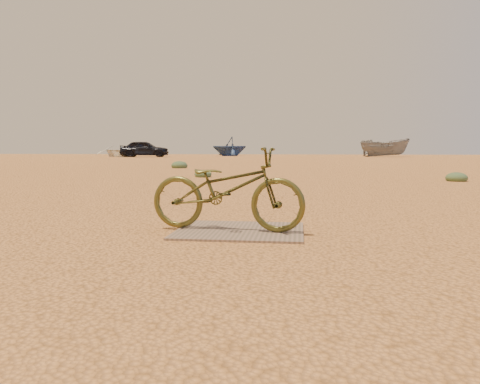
# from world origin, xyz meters

# --- Properties ---
(ground) EXTENTS (120.00, 120.00, 0.00)m
(ground) POSITION_xyz_m (0.00, 0.00, 0.00)
(ground) COLOR #E99852
(ground) RESTS_ON ground
(plywood_board) EXTENTS (1.34, 1.15, 0.02)m
(plywood_board) POSITION_xyz_m (0.25, -0.46, 0.01)
(plywood_board) COLOR #876B5B
(plywood_board) RESTS_ON ground
(bicycle) EXTENTS (1.73, 0.80, 0.88)m
(bicycle) POSITION_xyz_m (0.11, -0.48, 0.46)
(bicycle) COLOR #4F4C20
(bicycle) RESTS_ON plywood_board
(car) EXTENTS (4.93, 2.46, 1.61)m
(car) POSITION_xyz_m (-14.42, 39.57, 0.81)
(car) COLOR black
(car) RESTS_ON ground
(boat_near_left) EXTENTS (6.42, 6.82, 1.15)m
(boat_near_left) POSITION_xyz_m (-17.59, 40.96, 0.57)
(boat_near_left) COLOR silver
(boat_near_left) RESTS_ON ground
(boat_far_left) EXTENTS (5.40, 5.28, 2.16)m
(boat_far_left) POSITION_xyz_m (-6.91, 46.36, 1.08)
(boat_far_left) COLOR navy
(boat_far_left) RESTS_ON ground
(boat_mid_right) EXTENTS (4.89, 2.30, 1.83)m
(boat_mid_right) POSITION_xyz_m (9.26, 43.01, 0.91)
(boat_mid_right) COLOR gray
(boat_mid_right) RESTS_ON ground
(kale_a) EXTENTS (0.53, 0.53, 0.29)m
(kale_a) POSITION_xyz_m (-2.07, 8.73, 0.00)
(kale_a) COLOR #5B734B
(kale_a) RESTS_ON ground
(kale_b) EXTENTS (0.56, 0.56, 0.31)m
(kale_b) POSITION_xyz_m (5.06, 7.84, 0.00)
(kale_b) COLOR #5B734B
(kale_b) RESTS_ON ground
(kale_c) EXTENTS (0.72, 0.72, 0.40)m
(kale_c) POSITION_xyz_m (-4.43, 14.91, 0.00)
(kale_c) COLOR #5B734B
(kale_c) RESTS_ON ground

